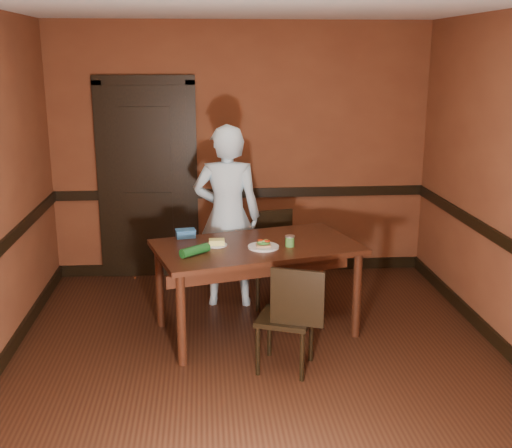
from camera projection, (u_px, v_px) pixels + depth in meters
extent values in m
cube|color=black|center=(260.00, 365.00, 5.02)|extent=(4.00, 4.50, 0.01)
cube|color=silver|center=(260.00, 1.00, 4.32)|extent=(4.00, 4.50, 0.01)
cube|color=brown|center=(241.00, 151.00, 6.84)|extent=(4.00, 0.02, 2.70)
cube|color=brown|center=(311.00, 320.00, 2.50)|extent=(4.00, 0.02, 2.70)
cube|color=black|center=(242.00, 193.00, 6.94)|extent=(4.00, 0.03, 0.10)
cube|color=black|center=(242.00, 267.00, 7.15)|extent=(4.00, 0.03, 0.12)
cube|color=black|center=(505.00, 349.00, 5.16)|extent=(0.03, 4.50, 0.12)
cube|color=black|center=(148.00, 184.00, 6.80)|extent=(0.85, 0.04, 2.05)
cube|color=black|center=(103.00, 184.00, 6.78)|extent=(0.10, 0.06, 2.15)
cube|color=black|center=(193.00, 183.00, 6.86)|extent=(0.10, 0.06, 2.15)
cube|color=black|center=(143.00, 80.00, 6.55)|extent=(1.05, 0.06, 0.10)
cube|color=black|center=(257.00, 288.00, 5.54)|extent=(1.88, 1.36, 0.79)
imported|color=#B9DFF3|center=(227.00, 217.00, 6.05)|extent=(0.67, 0.47, 1.74)
cylinder|color=silver|center=(263.00, 247.00, 5.34)|extent=(0.26, 0.26, 0.01)
cube|color=#AC8153|center=(263.00, 245.00, 5.34)|extent=(0.12, 0.11, 0.02)
ellipsoid|color=#398932|center=(263.00, 243.00, 5.33)|extent=(0.11, 0.10, 0.02)
cylinder|color=red|center=(260.00, 240.00, 5.34)|extent=(0.04, 0.04, 0.01)
cylinder|color=red|center=(267.00, 241.00, 5.32)|extent=(0.04, 0.04, 0.01)
cylinder|color=#96BB62|center=(260.00, 242.00, 5.30)|extent=(0.03, 0.03, 0.01)
cylinder|color=#96BB62|center=(266.00, 240.00, 5.35)|extent=(0.03, 0.03, 0.01)
cylinder|color=#96BB62|center=(263.00, 241.00, 5.33)|extent=(0.03, 0.03, 0.01)
cylinder|color=#4A8738|center=(290.00, 242.00, 5.37)|extent=(0.08, 0.08, 0.08)
cylinder|color=#B7B7B3|center=(290.00, 236.00, 5.36)|extent=(0.08, 0.08, 0.01)
cylinder|color=silver|center=(217.00, 245.00, 5.41)|extent=(0.17, 0.17, 0.01)
cube|color=#E2DF66|center=(217.00, 242.00, 5.40)|extent=(0.13, 0.09, 0.04)
cube|color=#3473B9|center=(186.00, 234.00, 5.64)|extent=(0.18, 0.14, 0.06)
cube|color=#3473B9|center=(185.00, 230.00, 5.63)|extent=(0.19, 0.15, 0.01)
cylinder|color=#144C1B|center=(195.00, 250.00, 5.15)|extent=(0.25, 0.23, 0.08)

